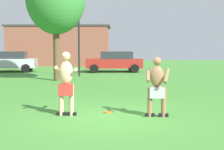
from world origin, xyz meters
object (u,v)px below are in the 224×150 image
object	(u,v)px
player_near	(157,86)
car_red_mid_lot	(114,61)
car_silver_near_post	(8,61)
lamp_post	(79,28)
player_in_red	(66,80)
frisbee	(108,112)

from	to	relation	value
player_near	car_red_mid_lot	bearing A→B (deg)	94.43
car_silver_near_post	player_near	bearing A→B (deg)	-59.62
player_near	lamp_post	world-z (taller)	lamp_post
player_in_red	frisbee	world-z (taller)	player_in_red
player_in_red	car_silver_near_post	distance (m)	17.42
player_in_red	player_near	bearing A→B (deg)	-3.49
frisbee	lamp_post	world-z (taller)	lamp_post
lamp_post	car_red_mid_lot	bearing A→B (deg)	58.46
player_near	car_red_mid_lot	xyz separation A→B (m)	(-1.24, 16.01, -0.02)
player_near	frisbee	distance (m)	1.66
frisbee	car_red_mid_lot	size ratio (longest dim) A/B	0.06
frisbee	car_red_mid_lot	world-z (taller)	car_red_mid_lot
car_red_mid_lot	player_in_red	bearing A→B (deg)	-94.41
car_silver_near_post	lamp_post	distance (m)	7.40
lamp_post	player_near	bearing A→B (deg)	-74.05
player_in_red	frisbee	bearing A→B (deg)	19.28
frisbee	car_silver_near_post	xyz separation A→B (m)	(-8.12, 15.56, 0.81)
car_red_mid_lot	lamp_post	distance (m)	4.92
frisbee	car_red_mid_lot	distance (m)	15.49
car_red_mid_lot	lamp_post	xyz separation A→B (m)	(-2.28, -3.71, 2.30)
car_red_mid_lot	lamp_post	world-z (taller)	lamp_post
player_near	car_silver_near_post	xyz separation A→B (m)	(-9.44, 16.11, -0.02)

